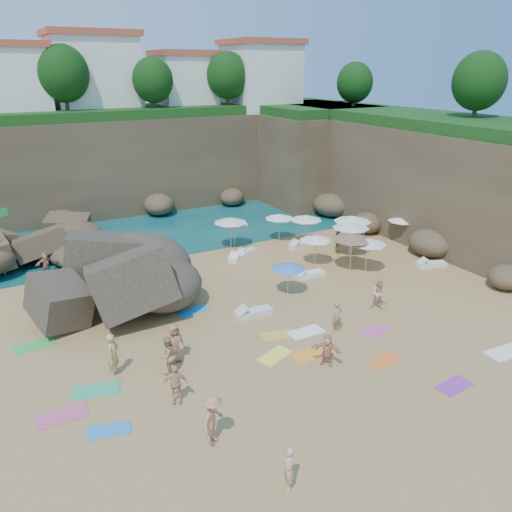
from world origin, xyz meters
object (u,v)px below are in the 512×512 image
person_stand_6 (288,469)px  person_stand_0 (113,355)px  parasol_0 (230,220)px  person_stand_3 (338,240)px  parasol_2 (316,238)px  person_stand_4 (359,233)px  flag_pole (0,233)px  person_stand_1 (167,355)px  rock_outcrop (118,303)px  person_stand_5 (46,263)px  person_stand_2 (168,265)px  parasol_1 (234,223)px  lounger_0 (239,256)px

person_stand_6 → person_stand_0: bearing=-142.2°
parasol_0 → person_stand_3: size_ratio=1.29×
parasol_2 → person_stand_3: bearing=21.0°
person_stand_0 → person_stand_4: 20.97m
flag_pole → person_stand_1: 16.06m
parasol_2 → person_stand_0: bearing=-156.7°
rock_outcrop → person_stand_4: (17.65, 1.09, 0.93)m
parasol_0 → parasol_2: (3.42, -5.52, -0.23)m
person_stand_5 → person_stand_4: bearing=-30.5°
person_stand_0 → person_stand_2: (5.43, 8.73, -0.12)m
parasol_0 → person_stand_2: (-5.74, -3.06, -1.21)m
parasol_1 → person_stand_6: (-8.37, -20.54, -1.02)m
parasol_0 → person_stand_2: size_ratio=1.40×
parasol_2 → lounger_0: bearing=139.4°
parasol_2 → person_stand_2: 9.53m
lounger_0 → person_stand_1: person_stand_1 is taller
parasol_2 → lounger_0: (-3.88, 3.33, -1.67)m
person_stand_0 → person_stand_3: bearing=-28.3°
parasol_0 → person_stand_1: parasol_0 is taller
parasol_0 → parasol_1: size_ratio=1.16×
parasol_2 → person_stand_5: size_ratio=1.43×
rock_outcrop → person_stand_1: bearing=-88.5°
rock_outcrop → person_stand_4: bearing=3.5°
person_stand_2 → parasol_2: bearing=172.3°
parasol_1 → person_stand_0: 16.61m
rock_outcrop → parasol_2: parasol_2 is taller
person_stand_1 → person_stand_2: bearing=-133.2°
parasol_2 → person_stand_5: bearing=156.8°
rock_outcrop → person_stand_6: (1.35, -15.32, 0.75)m
parasol_1 → lounger_0: size_ratio=1.05×
person_stand_0 → person_stand_4: (19.46, 7.80, -0.03)m
parasol_0 → person_stand_4: size_ratio=1.26×
parasol_2 → person_stand_3: (2.59, 1.00, -0.91)m
rock_outcrop → flag_pole: size_ratio=2.08×
parasol_2 → parasol_1: bearing=118.4°
person_stand_1 → person_stand_3: (15.16, 8.21, 0.06)m
person_stand_0 → person_stand_6: (3.16, -8.61, -0.21)m
person_stand_0 → person_stand_6: size_ratio=1.28×
rock_outcrop → person_stand_3: person_stand_3 is taller
parasol_1 → person_stand_1: (-9.52, -12.87, -0.92)m
parasol_0 → parasol_2: bearing=-58.2°
person_stand_1 → person_stand_5: 14.23m
parasol_1 → rock_outcrop: bearing=-151.8°
parasol_2 → person_stand_2: (-9.16, 2.46, -0.98)m
parasol_1 → parasol_2: parasol_2 is taller
person_stand_4 → person_stand_5: person_stand_4 is taller
person_stand_2 → person_stand_4: (14.04, -0.93, 0.09)m
parasol_0 → rock_outcrop: bearing=-151.5°
person_stand_5 → person_stand_2: bearing=-49.5°
rock_outcrop → person_stand_0: 7.02m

